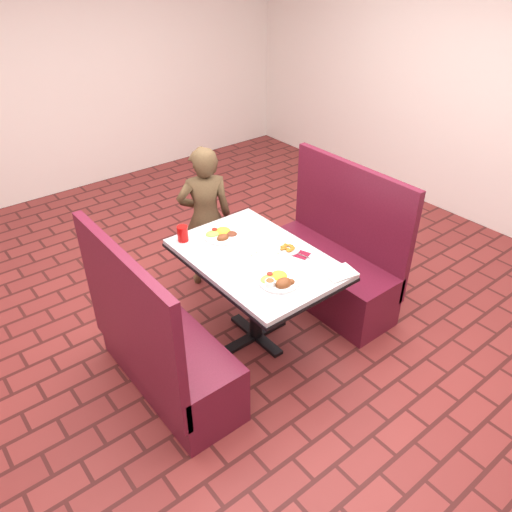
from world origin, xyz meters
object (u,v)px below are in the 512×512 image
object	(u,v)px
dining_table	(256,267)
booth_bench_right	(331,266)
plantain_plate	(288,249)
red_tumbler	(183,234)
near_dinner_plate	(279,279)
far_dinner_plate	(222,233)
booth_bench_left	(162,350)
diner_person	(205,218)

from	to	relation	value
dining_table	booth_bench_right	distance (m)	0.86
plantain_plate	red_tumbler	size ratio (longest dim) A/B	1.44
near_dinner_plate	red_tumbler	xyz separation A→B (m)	(-0.20, 0.83, 0.03)
near_dinner_plate	far_dinner_plate	world-z (taller)	near_dinner_plate
dining_table	plantain_plate	distance (m)	0.27
booth_bench_left	booth_bench_right	distance (m)	1.60
red_tumbler	diner_person	bearing A→B (deg)	40.53
booth_bench_right	diner_person	xyz separation A→B (m)	(-0.65, 0.87, 0.30)
booth_bench_right	far_dinner_plate	world-z (taller)	booth_bench_right
diner_person	far_dinner_plate	size ratio (longest dim) A/B	4.49
red_tumbler	plantain_plate	bearing A→B (deg)	-48.25
dining_table	plantain_plate	xyz separation A→B (m)	(0.23, -0.08, 0.11)
plantain_plate	diner_person	bearing A→B (deg)	94.75
far_dinner_plate	near_dinner_plate	bearing A→B (deg)	-94.35
diner_person	booth_bench_left	bearing A→B (deg)	65.46
dining_table	booth_bench_right	xyz separation A→B (m)	(0.80, 0.00, -0.32)
dining_table	near_dinner_plate	xyz separation A→B (m)	(-0.08, -0.34, 0.13)
near_dinner_plate	far_dinner_plate	distance (m)	0.71
dining_table	booth_bench_left	size ratio (longest dim) A/B	1.01
booth_bench_left	booth_bench_right	bearing A→B (deg)	0.00
dining_table	diner_person	size ratio (longest dim) A/B	0.96
far_dinner_plate	plantain_plate	distance (m)	0.52
booth_bench_left	diner_person	bearing A→B (deg)	42.55
far_dinner_plate	plantain_plate	size ratio (longest dim) A/B	1.66
far_dinner_plate	red_tumbler	bearing A→B (deg)	153.75
booth_bench_left	red_tumbler	distance (m)	0.86
diner_person	plantain_plate	distance (m)	0.96
diner_person	dining_table	bearing A→B (deg)	103.11
near_dinner_plate	plantain_plate	bearing A→B (deg)	39.58
dining_table	near_dinner_plate	distance (m)	0.37
dining_table	diner_person	distance (m)	0.88
booth_bench_right	red_tumbler	xyz separation A→B (m)	(-1.08, 0.50, 0.48)
diner_person	far_dinner_plate	bearing A→B (deg)	93.29
booth_bench_right	plantain_plate	distance (m)	0.72
near_dinner_plate	dining_table	bearing A→B (deg)	76.35
booth_bench_left	plantain_plate	world-z (taller)	booth_bench_left
booth_bench_right	plantain_plate	world-z (taller)	booth_bench_right
booth_bench_left	far_dinner_plate	xyz separation A→B (m)	(0.77, 0.37, 0.45)
diner_person	plantain_plate	bearing A→B (deg)	117.65
red_tumbler	booth_bench_right	bearing A→B (deg)	-24.65
diner_person	red_tumbler	distance (m)	0.60
booth_bench_left	dining_table	bearing A→B (deg)	0.00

